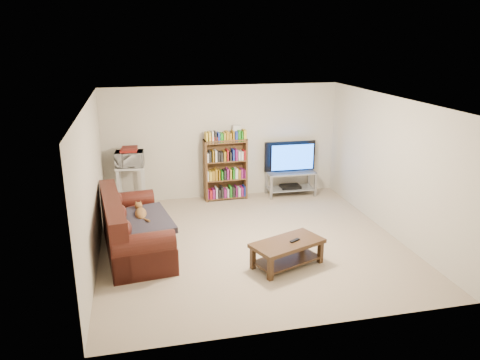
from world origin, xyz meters
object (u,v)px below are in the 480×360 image
object	(u,v)px
sofa	(131,232)
bookshelf	(225,169)
tv_stand	(291,179)
coffee_table	(287,249)

from	to	relation	value
sofa	bookshelf	size ratio (longest dim) A/B	1.73
sofa	bookshelf	xyz separation A→B (m)	(1.99, 2.16, 0.35)
tv_stand	bookshelf	world-z (taller)	bookshelf
coffee_table	tv_stand	world-z (taller)	tv_stand
sofa	bookshelf	distance (m)	2.96
sofa	coffee_table	bearing A→B (deg)	-31.02
sofa	tv_stand	distance (m)	4.02
coffee_table	bookshelf	distance (m)	3.25
sofa	tv_stand	world-z (taller)	sofa
coffee_table	bookshelf	world-z (taller)	bookshelf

